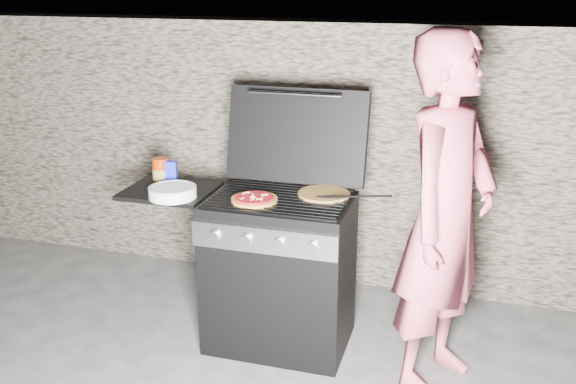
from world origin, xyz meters
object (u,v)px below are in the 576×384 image
(gas_grill, at_px, (239,267))
(sauce_jar, at_px, (161,170))
(pizza_topped, at_px, (254,199))
(person, at_px, (446,218))

(gas_grill, height_order, sauce_jar, sauce_jar)
(sauce_jar, bearing_deg, pizza_topped, -15.99)
(pizza_topped, height_order, sauce_jar, sauce_jar)
(sauce_jar, height_order, person, person)
(gas_grill, xyz_separation_m, person, (1.16, -0.11, 0.48))
(gas_grill, bearing_deg, person, -5.33)
(sauce_jar, distance_m, person, 1.70)
(gas_grill, xyz_separation_m, pizza_topped, (0.13, -0.09, 0.47))
(sauce_jar, bearing_deg, gas_grill, -10.58)
(sauce_jar, relative_size, person, 0.08)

